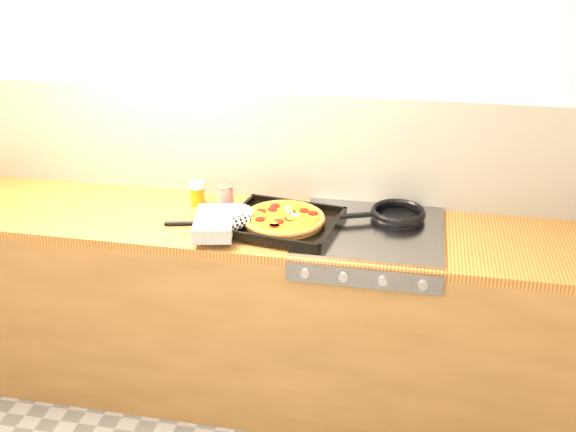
% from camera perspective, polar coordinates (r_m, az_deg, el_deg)
% --- Properties ---
extents(room_shell, '(3.20, 3.20, 3.20)m').
position_cam_1_polar(room_shell, '(3.07, -0.72, 5.91)').
color(room_shell, white).
rests_on(room_shell, ground).
extents(counter_run, '(3.20, 0.62, 0.90)m').
position_cam_1_polar(counter_run, '(3.12, -1.74, -8.05)').
color(counter_run, brown).
rests_on(counter_run, ground).
extents(stovetop, '(0.60, 0.56, 0.02)m').
position_cam_1_polar(stovetop, '(2.84, 7.01, -1.23)').
color(stovetop, gray).
rests_on(stovetop, counter_run).
extents(pizza_on_tray, '(0.62, 0.50, 0.08)m').
position_cam_1_polar(pizza_on_tray, '(2.82, -1.94, -0.34)').
color(pizza_on_tray, black).
rests_on(pizza_on_tray, stovetop).
extents(frying_pan, '(0.41, 0.31, 0.04)m').
position_cam_1_polar(frying_pan, '(2.93, 9.20, 0.15)').
color(frying_pan, black).
rests_on(frying_pan, stovetop).
extents(tomato_can, '(0.09, 0.09, 0.11)m').
position_cam_1_polar(tomato_can, '(3.03, -5.36, 1.60)').
color(tomato_can, '#A80D18').
rests_on(tomato_can, counter_run).
extents(juice_glass, '(0.08, 0.08, 0.11)m').
position_cam_1_polar(juice_glass, '(3.09, -7.68, 1.93)').
color(juice_glass, '#CD680C').
rests_on(juice_glass, counter_run).
extents(wooden_spoon, '(0.30, 0.06, 0.02)m').
position_cam_1_polar(wooden_spoon, '(3.06, 0.77, 1.00)').
color(wooden_spoon, '#A57746').
rests_on(wooden_spoon, counter_run).
extents(black_spatula, '(0.29, 0.12, 0.02)m').
position_cam_1_polar(black_spatula, '(2.90, -7.51, -0.64)').
color(black_spatula, black).
rests_on(black_spatula, counter_run).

